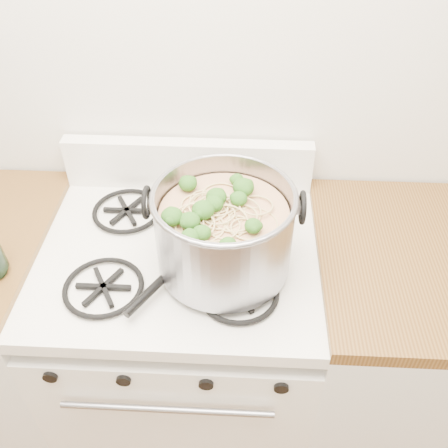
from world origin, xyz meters
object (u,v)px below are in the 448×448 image
(gas_range, at_px, (186,350))
(glass_bowl, at_px, (225,220))
(spatula, at_px, (192,251))
(stock_pot, at_px, (224,232))

(gas_range, height_order, glass_bowl, glass_bowl)
(gas_range, relative_size, spatula, 2.98)
(glass_bowl, bearing_deg, gas_range, -141.32)
(spatula, distance_m, glass_bowl, 0.15)
(stock_pot, bearing_deg, gas_range, 156.08)
(stock_pot, relative_size, spatula, 1.22)
(gas_range, bearing_deg, spatula, -34.50)
(stock_pot, xyz_separation_m, glass_bowl, (-0.01, 0.16, -0.10))
(gas_range, xyz_separation_m, spatula, (0.04, -0.03, 0.50))
(spatula, height_order, glass_bowl, glass_bowl)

